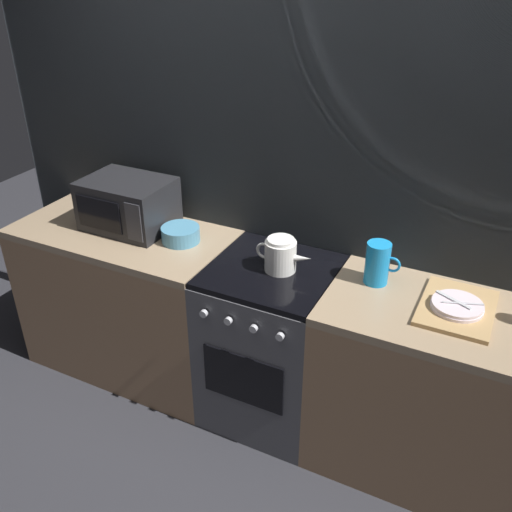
# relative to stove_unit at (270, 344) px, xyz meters

# --- Properties ---
(ground_plane) EXTENTS (8.00, 8.00, 0.00)m
(ground_plane) POSITION_rel_stove_unit_xyz_m (0.00, 0.00, -0.45)
(ground_plane) COLOR #2D2D33
(back_wall) EXTENTS (3.60, 0.05, 2.40)m
(back_wall) POSITION_rel_stove_unit_xyz_m (0.00, 0.32, 0.75)
(back_wall) COLOR gray
(back_wall) RESTS_ON ground_plane
(counter_left) EXTENTS (1.20, 0.60, 0.90)m
(counter_left) POSITION_rel_stove_unit_xyz_m (-0.90, 0.00, 0.00)
(counter_left) COLOR #997251
(counter_left) RESTS_ON ground_plane
(stove_unit) EXTENTS (0.60, 0.63, 0.90)m
(stove_unit) POSITION_rel_stove_unit_xyz_m (0.00, 0.00, 0.00)
(stove_unit) COLOR #4C4C51
(stove_unit) RESTS_ON ground_plane
(counter_right) EXTENTS (1.20, 0.60, 0.90)m
(counter_right) POSITION_rel_stove_unit_xyz_m (0.90, 0.00, 0.00)
(counter_right) COLOR #997251
(counter_right) RESTS_ON ground_plane
(microwave) EXTENTS (0.46, 0.35, 0.27)m
(microwave) POSITION_rel_stove_unit_xyz_m (-0.88, 0.07, 0.59)
(microwave) COLOR black
(microwave) RESTS_ON counter_left
(kettle) EXTENTS (0.28, 0.15, 0.17)m
(kettle) POSITION_rel_stove_unit_xyz_m (0.04, 0.01, 0.53)
(kettle) COLOR white
(kettle) RESTS_ON stove_unit
(mixing_bowl) EXTENTS (0.20, 0.20, 0.08)m
(mixing_bowl) POSITION_rel_stove_unit_xyz_m (-0.54, 0.05, 0.49)
(mixing_bowl) COLOR teal
(mixing_bowl) RESTS_ON counter_left
(pitcher) EXTENTS (0.16, 0.11, 0.20)m
(pitcher) POSITION_rel_stove_unit_xyz_m (0.48, 0.11, 0.55)
(pitcher) COLOR #198CD8
(pitcher) RESTS_ON counter_right
(dish_pile) EXTENTS (0.30, 0.40, 0.06)m
(dish_pile) POSITION_rel_stove_unit_xyz_m (0.85, 0.04, 0.47)
(dish_pile) COLOR tan
(dish_pile) RESTS_ON counter_right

